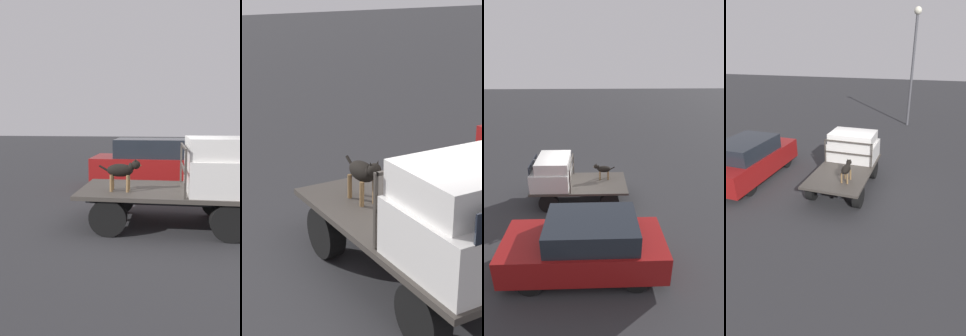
{
  "view_description": "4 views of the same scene",
  "coord_description": "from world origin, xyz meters",
  "views": [
    {
      "loc": [
        -0.07,
        -6.74,
        2.17
      ],
      "look_at": [
        -0.96,
        -0.33,
        1.24
      ],
      "focal_mm": 35.0,
      "sensor_mm": 36.0,
      "label": 1
    },
    {
      "loc": [
        5.09,
        -3.8,
        3.77
      ],
      "look_at": [
        -0.96,
        -0.33,
        1.24
      ],
      "focal_mm": 60.0,
      "sensor_mm": 36.0,
      "label": 2
    },
    {
      "loc": [
        -0.62,
        9.25,
        5.32
      ],
      "look_at": [
        -0.96,
        -0.33,
        1.24
      ],
      "focal_mm": 28.0,
      "sensor_mm": 36.0,
      "label": 3
    },
    {
      "loc": [
        -8.17,
        -2.64,
        4.67
      ],
      "look_at": [
        -0.96,
        -0.33,
        1.24
      ],
      "focal_mm": 28.0,
      "sensor_mm": 36.0,
      "label": 4
    }
  ],
  "objects": [
    {
      "name": "truck_headboard",
      "position": [
        0.3,
        0.0,
        1.38
      ],
      "size": [
        0.04,
        1.8,
        0.91
      ],
      "color": "#3D3833",
      "rests_on": "flatbed_truck"
    },
    {
      "name": "parked_sedan",
      "position": [
        -0.34,
        3.76,
        0.81
      ],
      "size": [
        4.16,
        1.77,
        1.61
      ],
      "rotation": [
        0.0,
        0.0,
        0.11
      ],
      "color": "black",
      "rests_on": "ground"
    },
    {
      "name": "dog",
      "position": [
        -0.9,
        -0.33,
        1.19
      ],
      "size": [
        0.87,
        0.26,
        0.67
      ],
      "rotation": [
        0.0,
        0.0,
        0.15
      ],
      "color": "brown",
      "rests_on": "flatbed_truck"
    },
    {
      "name": "truck_cab",
      "position": [
        1.03,
        0.0,
        1.29
      ],
      "size": [
        1.39,
        1.8,
        1.07
      ],
      "color": "silver",
      "rests_on": "flatbed_truck"
    },
    {
      "name": "flatbed_truck",
      "position": [
        0.0,
        0.0,
        0.56
      ],
      "size": [
        3.62,
        1.92,
        0.78
      ],
      "color": "black",
      "rests_on": "ground"
    },
    {
      "name": "ground_plane",
      "position": [
        0.0,
        0.0,
        0.0
      ],
      "size": [
        80.0,
        80.0,
        0.0
      ],
      "primitive_type": "plane",
      "color": "#2D2D30"
    }
  ]
}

